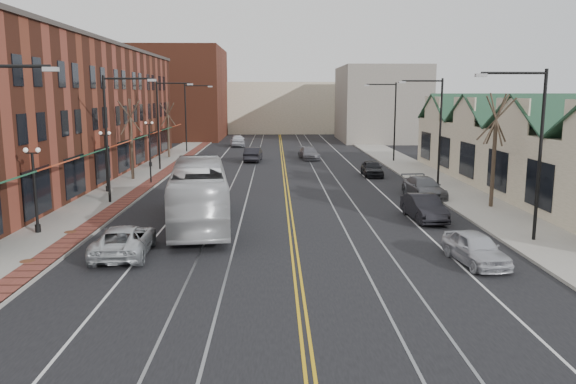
{
  "coord_description": "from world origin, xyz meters",
  "views": [
    {
      "loc": [
        -0.87,
        -19.74,
        7.03
      ],
      "look_at": [
        -0.19,
        8.88,
        2.0
      ],
      "focal_mm": 35.0,
      "sensor_mm": 36.0,
      "label": 1
    }
  ],
  "objects_px": {
    "parked_car_c": "(424,188)",
    "parked_car_b": "(424,208)",
    "transit_bus": "(199,194)",
    "parked_suv": "(124,240)",
    "parked_car_d": "(372,168)",
    "parked_car_a": "(476,248)"
  },
  "relations": [
    {
      "from": "parked_car_a",
      "to": "transit_bus",
      "type": "bearing_deg",
      "value": 141.32
    },
    {
      "from": "transit_bus",
      "to": "parked_car_a",
      "type": "height_order",
      "value": "transit_bus"
    },
    {
      "from": "parked_car_c",
      "to": "parked_car_d",
      "type": "relative_size",
      "value": 1.22
    },
    {
      "from": "transit_bus",
      "to": "parked_suv",
      "type": "relative_size",
      "value": 2.46
    },
    {
      "from": "parked_car_b",
      "to": "parked_car_d",
      "type": "distance_m",
      "value": 17.06
    },
    {
      "from": "transit_bus",
      "to": "parked_car_a",
      "type": "xyz_separation_m",
      "value": [
        12.5,
        -7.59,
        -1.0
      ]
    },
    {
      "from": "transit_bus",
      "to": "parked_car_d",
      "type": "relative_size",
      "value": 3.03
    },
    {
      "from": "parked_car_c",
      "to": "transit_bus",
      "type": "bearing_deg",
      "value": -158.41
    },
    {
      "from": "parked_car_c",
      "to": "parked_car_b",
      "type": "bearing_deg",
      "value": -110.66
    },
    {
      "from": "parked_car_a",
      "to": "parked_car_c",
      "type": "relative_size",
      "value": 0.81
    },
    {
      "from": "transit_bus",
      "to": "parked_suv",
      "type": "distance_m",
      "value": 6.58
    },
    {
      "from": "parked_car_a",
      "to": "parked_car_d",
      "type": "distance_m",
      "value": 25.27
    },
    {
      "from": "parked_suv",
      "to": "parked_car_d",
      "type": "height_order",
      "value": "parked_suv"
    },
    {
      "from": "parked_car_b",
      "to": "parked_car_d",
      "type": "relative_size",
      "value": 1.1
    },
    {
      "from": "parked_suv",
      "to": "parked_car_a",
      "type": "bearing_deg",
      "value": 170.59
    },
    {
      "from": "parked_car_a",
      "to": "parked_car_c",
      "type": "height_order",
      "value": "parked_car_c"
    },
    {
      "from": "parked_car_c",
      "to": "parked_car_d",
      "type": "height_order",
      "value": "parked_car_c"
    },
    {
      "from": "parked_suv",
      "to": "parked_car_b",
      "type": "height_order",
      "value": "parked_car_b"
    },
    {
      "from": "parked_suv",
      "to": "parked_car_d",
      "type": "xyz_separation_m",
      "value": [
        15.0,
        23.68,
        -0.0
      ]
    },
    {
      "from": "parked_suv",
      "to": "parked_car_d",
      "type": "bearing_deg",
      "value": -125.73
    },
    {
      "from": "parked_car_a",
      "to": "parked_car_d",
      "type": "xyz_separation_m",
      "value": [
        0.0,
        25.27,
        0.0
      ]
    },
    {
      "from": "transit_bus",
      "to": "parked_suv",
      "type": "height_order",
      "value": "transit_bus"
    }
  ]
}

